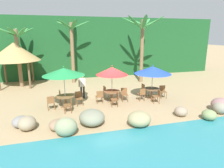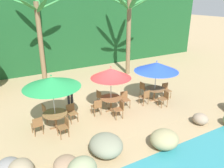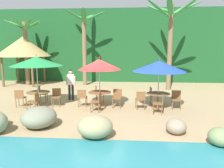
{
  "view_description": "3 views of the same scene",
  "coord_description": "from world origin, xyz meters",
  "px_view_note": "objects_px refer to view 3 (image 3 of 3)",
  "views": [
    {
      "loc": [
        -3.24,
        -11.96,
        4.34
      ],
      "look_at": [
        0.21,
        0.5,
        1.06
      ],
      "focal_mm": 31.56,
      "sensor_mm": 36.0,
      "label": 1
    },
    {
      "loc": [
        -5.01,
        -9.25,
        5.56
      ],
      "look_at": [
        0.23,
        0.11,
        1.39
      ],
      "focal_mm": 35.71,
      "sensor_mm": 36.0,
      "label": 2
    },
    {
      "loc": [
        1.44,
        -10.55,
        2.89
      ],
      "look_at": [
        0.61,
        0.35,
        1.06
      ],
      "focal_mm": 35.4,
      "sensor_mm": 36.0,
      "label": 3
    }
  ],
  "objects_px": {
    "dining_table_red": "(100,94)",
    "chair_red_right": "(97,101)",
    "umbrella_red": "(99,64)",
    "dining_table_blue": "(158,96)",
    "dining_table_green": "(38,94)",
    "umbrella_green": "(36,61)",
    "chair_green_right": "(34,101)",
    "chair_green_seaward": "(56,96)",
    "chair_red_seaward": "(117,97)",
    "palm_tree_third": "(171,28)",
    "palapa_hut": "(23,47)",
    "palm_tree_nearest": "(25,40)",
    "chair_blue_right": "(160,102)",
    "chair_red_inland": "(98,93)",
    "waiter_in_white": "(71,82)",
    "umbrella_blue": "(159,66)",
    "palm_tree_second": "(84,37)",
    "chair_blue_inland": "(153,94)",
    "chair_red_left": "(82,97)",
    "chair_green_left": "(20,97)",
    "chair_blue_left": "(140,99)",
    "chair_green_inland": "(41,93)",
    "chair_blue_seaward": "(176,98)"
  },
  "relations": [
    {
      "from": "chair_red_left",
      "to": "palapa_hut",
      "type": "distance_m",
      "value": 8.87
    },
    {
      "from": "chair_blue_right",
      "to": "chair_green_right",
      "type": "bearing_deg",
      "value": -179.01
    },
    {
      "from": "chair_blue_inland",
      "to": "chair_blue_left",
      "type": "xyz_separation_m",
      "value": [
        -0.67,
        -1.04,
        0.0
      ]
    },
    {
      "from": "dining_table_green",
      "to": "chair_green_seaward",
      "type": "xyz_separation_m",
      "value": [
        0.83,
        0.21,
        -0.1
      ]
    },
    {
      "from": "chair_red_left",
      "to": "umbrella_blue",
      "type": "bearing_deg",
      "value": -0.38
    },
    {
      "from": "chair_green_left",
      "to": "chair_red_left",
      "type": "bearing_deg",
      "value": 6.05
    },
    {
      "from": "umbrella_blue",
      "to": "chair_blue_right",
      "type": "distance_m",
      "value": 1.73
    },
    {
      "from": "dining_table_blue",
      "to": "palm_tree_third",
      "type": "relative_size",
      "value": 0.19
    },
    {
      "from": "chair_green_seaward",
      "to": "palm_tree_nearest",
      "type": "bearing_deg",
      "value": 125.54
    },
    {
      "from": "dining_table_green",
      "to": "palapa_hut",
      "type": "xyz_separation_m",
      "value": [
        -3.71,
        6.34,
        2.31
      ]
    },
    {
      "from": "chair_red_right",
      "to": "chair_blue_left",
      "type": "bearing_deg",
      "value": 15.33
    },
    {
      "from": "chair_blue_left",
      "to": "palm_tree_second",
      "type": "relative_size",
      "value": 0.16
    },
    {
      "from": "chair_blue_seaward",
      "to": "chair_red_inland",
      "type": "bearing_deg",
      "value": 166.27
    },
    {
      "from": "chair_red_inland",
      "to": "palapa_hut",
      "type": "relative_size",
      "value": 0.21
    },
    {
      "from": "dining_table_green",
      "to": "palapa_hut",
      "type": "distance_m",
      "value": 7.71
    },
    {
      "from": "umbrella_red",
      "to": "palm_tree_nearest",
      "type": "bearing_deg",
      "value": 137.32
    },
    {
      "from": "chair_green_seaward",
      "to": "chair_green_left",
      "type": "distance_m",
      "value": 1.71
    },
    {
      "from": "chair_green_inland",
      "to": "chair_green_right",
      "type": "distance_m",
      "value": 1.71
    },
    {
      "from": "umbrella_green",
      "to": "waiter_in_white",
      "type": "xyz_separation_m",
      "value": [
        1.23,
        1.5,
        -1.24
      ]
    },
    {
      "from": "umbrella_red",
      "to": "chair_green_left",
      "type": "bearing_deg",
      "value": -173.91
    },
    {
      "from": "dining_table_red",
      "to": "chair_blue_right",
      "type": "bearing_deg",
      "value": -19.33
    },
    {
      "from": "umbrella_blue",
      "to": "chair_blue_right",
      "type": "height_order",
      "value": "umbrella_blue"
    },
    {
      "from": "chair_green_right",
      "to": "palm_tree_nearest",
      "type": "height_order",
      "value": "palm_tree_nearest"
    },
    {
      "from": "dining_table_red",
      "to": "chair_red_right",
      "type": "xyz_separation_m",
      "value": [
        0.01,
        -0.85,
        -0.1
      ]
    },
    {
      "from": "dining_table_red",
      "to": "chair_red_seaward",
      "type": "bearing_deg",
      "value": 0.35
    },
    {
      "from": "chair_red_seaward",
      "to": "palm_tree_nearest",
      "type": "relative_size",
      "value": 0.18
    },
    {
      "from": "chair_green_seaward",
      "to": "chair_blue_inland",
      "type": "relative_size",
      "value": 1.0
    },
    {
      "from": "umbrella_green",
      "to": "dining_table_green",
      "type": "height_order",
      "value": "umbrella_green"
    },
    {
      "from": "chair_red_seaward",
      "to": "umbrella_blue",
      "type": "relative_size",
      "value": 0.36
    },
    {
      "from": "umbrella_red",
      "to": "dining_table_blue",
      "type": "bearing_deg",
      "value": -2.4
    },
    {
      "from": "umbrella_green",
      "to": "chair_red_seaward",
      "type": "relative_size",
      "value": 2.94
    },
    {
      "from": "umbrella_red",
      "to": "waiter_in_white",
      "type": "height_order",
      "value": "umbrella_red"
    },
    {
      "from": "chair_red_seaward",
      "to": "palm_tree_second",
      "type": "xyz_separation_m",
      "value": [
        -2.81,
        6.18,
        3.15
      ]
    },
    {
      "from": "chair_blue_right",
      "to": "palm_tree_second",
      "type": "bearing_deg",
      "value": 123.44
    },
    {
      "from": "chair_red_right",
      "to": "palapa_hut",
      "type": "bearing_deg",
      "value": 133.91
    },
    {
      "from": "chair_red_seaward",
      "to": "chair_green_seaward",
      "type": "bearing_deg",
      "value": -179.48
    },
    {
      "from": "chair_green_seaward",
      "to": "chair_red_seaward",
      "type": "height_order",
      "value": "same"
    },
    {
      "from": "umbrella_green",
      "to": "dining_table_blue",
      "type": "xyz_separation_m",
      "value": [
        5.78,
        0.11,
        -1.61
      ]
    },
    {
      "from": "umbrella_green",
      "to": "chair_green_right",
      "type": "height_order",
      "value": "umbrella_green"
    },
    {
      "from": "dining_table_blue",
      "to": "chair_blue_right",
      "type": "xyz_separation_m",
      "value": [
        -0.02,
        -0.85,
        -0.1
      ]
    },
    {
      "from": "dining_table_red",
      "to": "chair_red_right",
      "type": "distance_m",
      "value": 0.86
    },
    {
      "from": "umbrella_green",
      "to": "palm_tree_third",
      "type": "distance_m",
      "value": 8.89
    },
    {
      "from": "dining_table_green",
      "to": "chair_red_right",
      "type": "xyz_separation_m",
      "value": [
        3.0,
        -0.63,
        -0.1
      ]
    },
    {
      "from": "palm_tree_second",
      "to": "dining_table_green",
      "type": "bearing_deg",
      "value": -99.15
    },
    {
      "from": "chair_blue_right",
      "to": "palm_tree_nearest",
      "type": "height_order",
      "value": "palm_tree_nearest"
    },
    {
      "from": "umbrella_green",
      "to": "chair_red_seaward",
      "type": "bearing_deg",
      "value": 3.46
    },
    {
      "from": "dining_table_blue",
      "to": "palm_tree_nearest",
      "type": "distance_m",
      "value": 11.29
    },
    {
      "from": "palm_tree_third",
      "to": "palapa_hut",
      "type": "bearing_deg",
      "value": 172.84
    },
    {
      "from": "palm_tree_third",
      "to": "chair_green_right",
      "type": "bearing_deg",
      "value": -140.08
    },
    {
      "from": "chair_green_inland",
      "to": "chair_red_seaward",
      "type": "relative_size",
      "value": 1.0
    }
  ]
}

